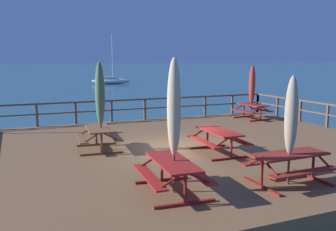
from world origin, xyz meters
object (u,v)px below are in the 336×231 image
(patio_umbrella_tall_mid_left, at_px, (100,94))
(patio_umbrella_short_front, at_px, (174,108))
(picnic_table_back_left, at_px, (173,169))
(patio_umbrella_tall_mid_right, at_px, (252,85))
(picnic_table_back_right, at_px, (252,108))
(patio_umbrella_short_mid, at_px, (291,116))
(picnic_table_front_right, at_px, (99,134))
(sailboat_distant, at_px, (111,81))
(picnic_table_front_left, at_px, (289,161))
(picnic_table_mid_left, at_px, (219,137))

(patio_umbrella_tall_mid_left, height_order, patio_umbrella_short_front, patio_umbrella_short_front)
(picnic_table_back_left, xyz_separation_m, patio_umbrella_tall_mid_right, (7.90, 8.08, 1.21))
(picnic_table_back_right, xyz_separation_m, patio_umbrella_short_mid, (-5.10, -8.68, 1.17))
(patio_umbrella_short_front, bearing_deg, picnic_table_front_right, 98.97)
(picnic_table_back_left, relative_size, sailboat_distant, 0.27)
(picnic_table_back_left, relative_size, picnic_table_front_left, 1.03)
(picnic_table_front_right, height_order, sailboat_distant, sailboat_distant)
(picnic_table_back_left, relative_size, patio_umbrella_tall_mid_right, 0.75)
(picnic_table_front_right, distance_m, patio_umbrella_tall_mid_right, 9.34)
(picnic_table_mid_left, bearing_deg, sailboat_distant, 80.35)
(picnic_table_front_left, relative_size, patio_umbrella_tall_mid_right, 0.72)
(picnic_table_back_left, distance_m, picnic_table_front_left, 2.98)
(picnic_table_mid_left, bearing_deg, picnic_table_front_left, -88.18)
(patio_umbrella_tall_mid_left, distance_m, patio_umbrella_tall_mid_right, 9.22)
(picnic_table_front_left, xyz_separation_m, sailboat_distant, (7.84, 49.99, -0.95))
(picnic_table_front_left, bearing_deg, patio_umbrella_tall_mid_left, 124.85)
(picnic_table_back_right, height_order, picnic_table_mid_left, same)
(picnic_table_mid_left, xyz_separation_m, patio_umbrella_short_mid, (0.05, -3.30, 1.16))
(picnic_table_front_left, height_order, sailboat_distant, sailboat_distant)
(picnic_table_back_left, relative_size, picnic_table_mid_left, 1.05)
(picnic_table_back_right, height_order, patio_umbrella_short_mid, patio_umbrella_short_mid)
(picnic_table_back_left, relative_size, picnic_table_back_right, 1.18)
(picnic_table_front_right, xyz_separation_m, picnic_table_back_right, (8.70, 3.40, -0.00))
(patio_umbrella_short_mid, bearing_deg, picnic_table_back_right, 59.58)
(patio_umbrella_short_mid, bearing_deg, sailboat_distant, 81.03)
(patio_umbrella_short_front, distance_m, patio_umbrella_tall_mid_right, 11.29)
(sailboat_distant, bearing_deg, patio_umbrella_short_front, -102.26)
(picnic_table_front_left, distance_m, picnic_table_back_right, 9.99)
(patio_umbrella_tall_mid_left, distance_m, sailboat_distant, 46.33)
(patio_umbrella_short_front, bearing_deg, patio_umbrella_tall_mid_right, 45.77)
(patio_umbrella_short_front, bearing_deg, picnic_table_back_right, 45.56)
(picnic_table_front_left, xyz_separation_m, patio_umbrella_short_front, (-2.91, 0.51, 1.43))
(patio_umbrella_tall_mid_right, bearing_deg, patio_umbrella_short_front, -134.23)
(picnic_table_front_right, bearing_deg, picnic_table_front_left, -55.02)
(picnic_table_front_right, relative_size, sailboat_distant, 0.23)
(patio_umbrella_short_front, relative_size, sailboat_distant, 0.41)
(patio_umbrella_tall_mid_right, bearing_deg, picnic_table_back_left, -134.38)
(picnic_table_front_left, bearing_deg, patio_umbrella_short_mid, -129.74)
(picnic_table_back_left, xyz_separation_m, sailboat_distant, (10.78, 49.47, -0.95))
(patio_umbrella_tall_mid_right, bearing_deg, picnic_table_back_right, 14.32)
(picnic_table_mid_left, distance_m, patio_umbrella_short_mid, 3.50)
(picnic_table_back_left, distance_m, patio_umbrella_tall_mid_left, 4.86)
(patio_umbrella_tall_mid_left, bearing_deg, picnic_table_front_right, 133.21)
(picnic_table_back_left, xyz_separation_m, picnic_table_mid_left, (2.83, 2.71, -0.00))
(patio_umbrella_short_mid, relative_size, patio_umbrella_tall_mid_right, 0.97)
(picnic_table_mid_left, height_order, patio_umbrella_short_mid, patio_umbrella_short_mid)
(picnic_table_back_right, bearing_deg, patio_umbrella_short_mid, -120.42)
(patio_umbrella_tall_mid_right, bearing_deg, picnic_table_front_left, -120.01)
(picnic_table_back_right, distance_m, patio_umbrella_short_mid, 10.14)
(picnic_table_back_left, distance_m, picnic_table_back_right, 11.37)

